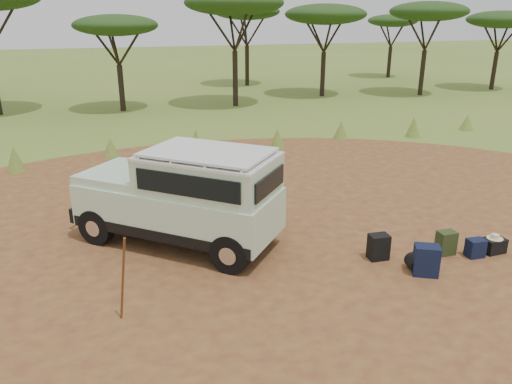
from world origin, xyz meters
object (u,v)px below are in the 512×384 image
object	(u,v)px
backpack_navy	(426,260)
duffel_navy	(475,248)
walking_staff	(123,280)
backpack_black	(378,247)
hard_case	(494,245)
safari_vehicle	(184,199)
backpack_olive	(446,243)

from	to	relation	value
backpack_navy	duffel_navy	bearing A→B (deg)	39.78
walking_staff	backpack_black	bearing A→B (deg)	-26.30
duffel_navy	hard_case	bearing A→B (deg)	9.67
duffel_navy	safari_vehicle	bearing A→B (deg)	160.71
backpack_black	backpack_olive	xyz separation A→B (m)	(1.48, -0.25, -0.01)
hard_case	safari_vehicle	bearing A→B (deg)	155.02
backpack_navy	backpack_olive	xyz separation A→B (m)	(0.94, 0.62, -0.05)
backpack_black	backpack_navy	world-z (taller)	backpack_navy
backpack_black	duffel_navy	bearing A→B (deg)	-11.57
safari_vehicle	backpack_olive	size ratio (longest dim) A/B	8.69
backpack_olive	backpack_navy	bearing A→B (deg)	-145.78
backpack_olive	hard_case	distance (m)	1.07
walking_staff	backpack_black	size ratio (longest dim) A/B	2.94
safari_vehicle	backpack_olive	bearing A→B (deg)	18.00
backpack_navy	hard_case	distance (m)	2.02
backpack_black	hard_case	distance (m)	2.56
walking_staff	backpack_olive	distance (m)	6.67
hard_case	backpack_black	bearing A→B (deg)	165.64
safari_vehicle	backpack_navy	size ratio (longest dim) A/B	7.32
backpack_olive	duffel_navy	xyz separation A→B (m)	(0.52, -0.29, -0.06)
backpack_navy	duffel_navy	world-z (taller)	backpack_navy
backpack_black	backpack_olive	world-z (taller)	backpack_black
safari_vehicle	duffel_navy	distance (m)	6.27
safari_vehicle	walking_staff	distance (m)	3.08
backpack_navy	hard_case	xyz separation A→B (m)	(1.98, 0.38, -0.15)
safari_vehicle	hard_case	distance (m)	6.73
safari_vehicle	backpack_navy	bearing A→B (deg)	7.31
safari_vehicle	hard_case	size ratio (longest dim) A/B	9.89
walking_staff	duffel_navy	xyz separation A→B (m)	(7.16, 0.17, -0.60)
hard_case	backpack_olive	bearing A→B (deg)	163.38
safari_vehicle	duffel_navy	xyz separation A→B (m)	(5.68, -2.51, -0.86)
walking_staff	backpack_olive	size ratio (longest dim) A/B	3.08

